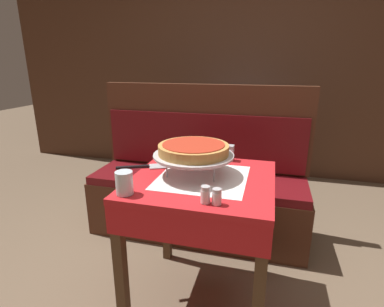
{
  "coord_description": "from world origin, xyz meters",
  "views": [
    {
      "loc": [
        0.31,
        -1.37,
        1.31
      ],
      "look_at": [
        -0.05,
        -0.01,
        0.88
      ],
      "focal_mm": 28.0,
      "sensor_mm": 36.0,
      "label": 1
    }
  ],
  "objects_px": {
    "deep_dish_pizza": "(194,149)",
    "dining_table_rear": "(239,128)",
    "salt_shaker": "(205,195)",
    "napkin_holder": "(225,152)",
    "pizza_pan_stand": "(194,156)",
    "pepper_shaker": "(217,197)",
    "condiment_caddy": "(246,113)",
    "booth_bench": "(198,192)",
    "pizza_server": "(143,167)",
    "dining_table_front": "(202,197)",
    "water_glass_near": "(124,183)"
  },
  "relations": [
    {
      "from": "deep_dish_pizza",
      "to": "napkin_holder",
      "type": "relative_size",
      "value": 3.55
    },
    {
      "from": "dining_table_rear",
      "to": "deep_dish_pizza",
      "type": "distance_m",
      "value": 1.72
    },
    {
      "from": "booth_bench",
      "to": "pizza_pan_stand",
      "type": "height_order",
      "value": "booth_bench"
    },
    {
      "from": "deep_dish_pizza",
      "to": "water_glass_near",
      "type": "height_order",
      "value": "deep_dish_pizza"
    },
    {
      "from": "deep_dish_pizza",
      "to": "condiment_caddy",
      "type": "relative_size",
      "value": 2.11
    },
    {
      "from": "booth_bench",
      "to": "salt_shaker",
      "type": "relative_size",
      "value": 22.33
    },
    {
      "from": "booth_bench",
      "to": "pepper_shaker",
      "type": "bearing_deg",
      "value": -72.07
    },
    {
      "from": "dining_table_front",
      "to": "dining_table_rear",
      "type": "relative_size",
      "value": 1.0
    },
    {
      "from": "booth_bench",
      "to": "salt_shaker",
      "type": "bearing_deg",
      "value": -74.59
    },
    {
      "from": "booth_bench",
      "to": "pizza_server",
      "type": "relative_size",
      "value": 6.12
    },
    {
      "from": "pepper_shaker",
      "to": "booth_bench",
      "type": "bearing_deg",
      "value": 107.93
    },
    {
      "from": "pizza_server",
      "to": "water_glass_near",
      "type": "relative_size",
      "value": 2.6
    },
    {
      "from": "booth_bench",
      "to": "pizza_pan_stand",
      "type": "relative_size",
      "value": 4.0
    },
    {
      "from": "booth_bench",
      "to": "deep_dish_pizza",
      "type": "height_order",
      "value": "booth_bench"
    },
    {
      "from": "dining_table_rear",
      "to": "pizza_server",
      "type": "relative_size",
      "value": 2.81
    },
    {
      "from": "salt_shaker",
      "to": "booth_bench",
      "type": "bearing_deg",
      "value": 105.41
    },
    {
      "from": "dining_table_rear",
      "to": "pizza_pan_stand",
      "type": "relative_size",
      "value": 1.84
    },
    {
      "from": "booth_bench",
      "to": "dining_table_front",
      "type": "bearing_deg",
      "value": -74.49
    },
    {
      "from": "dining_table_front",
      "to": "deep_dish_pizza",
      "type": "height_order",
      "value": "deep_dish_pizza"
    },
    {
      "from": "salt_shaker",
      "to": "napkin_holder",
      "type": "relative_size",
      "value": 0.73
    },
    {
      "from": "dining_table_rear",
      "to": "pepper_shaker",
      "type": "relative_size",
      "value": 11.08
    },
    {
      "from": "salt_shaker",
      "to": "condiment_caddy",
      "type": "xyz_separation_m",
      "value": [
        -0.03,
        2.1,
        0.0
      ]
    },
    {
      "from": "pizza_server",
      "to": "napkin_holder",
      "type": "xyz_separation_m",
      "value": [
        0.41,
        0.25,
        0.04
      ]
    },
    {
      "from": "dining_table_rear",
      "to": "pepper_shaker",
      "type": "xyz_separation_m",
      "value": [
        0.13,
        -2.0,
        0.14
      ]
    },
    {
      "from": "napkin_holder",
      "to": "condiment_caddy",
      "type": "bearing_deg",
      "value": 90.58
    },
    {
      "from": "salt_shaker",
      "to": "pepper_shaker",
      "type": "distance_m",
      "value": 0.05
    },
    {
      "from": "dining_table_front",
      "to": "pizza_pan_stand",
      "type": "distance_m",
      "value": 0.22
    },
    {
      "from": "water_glass_near",
      "to": "salt_shaker",
      "type": "relative_size",
      "value": 1.41
    },
    {
      "from": "deep_dish_pizza",
      "to": "napkin_holder",
      "type": "distance_m",
      "value": 0.32
    },
    {
      "from": "pizza_server",
      "to": "salt_shaker",
      "type": "relative_size",
      "value": 3.65
    },
    {
      "from": "pizza_pan_stand",
      "to": "napkin_holder",
      "type": "bearing_deg",
      "value": 67.21
    },
    {
      "from": "condiment_caddy",
      "to": "dining_table_front",
      "type": "bearing_deg",
      "value": -91.54
    },
    {
      "from": "salt_shaker",
      "to": "napkin_holder",
      "type": "xyz_separation_m",
      "value": [
        -0.01,
        0.58,
        0.01
      ]
    },
    {
      "from": "pizza_pan_stand",
      "to": "booth_bench",
      "type": "bearing_deg",
      "value": 101.8
    },
    {
      "from": "deep_dish_pizza",
      "to": "water_glass_near",
      "type": "relative_size",
      "value": 3.45
    },
    {
      "from": "water_glass_near",
      "to": "deep_dish_pizza",
      "type": "bearing_deg",
      "value": 52.73
    },
    {
      "from": "pizza_pan_stand",
      "to": "pepper_shaker",
      "type": "height_order",
      "value": "pizza_pan_stand"
    },
    {
      "from": "pizza_server",
      "to": "condiment_caddy",
      "type": "height_order",
      "value": "condiment_caddy"
    },
    {
      "from": "deep_dish_pizza",
      "to": "water_glass_near",
      "type": "distance_m",
      "value": 0.39
    },
    {
      "from": "dining_table_front",
      "to": "pizza_server",
      "type": "xyz_separation_m",
      "value": [
        -0.35,
        0.06,
        0.11
      ]
    },
    {
      "from": "pizza_pan_stand",
      "to": "dining_table_front",
      "type": "bearing_deg",
      "value": -24.31
    },
    {
      "from": "pizza_server",
      "to": "condiment_caddy",
      "type": "relative_size",
      "value": 1.59
    },
    {
      "from": "booth_bench",
      "to": "pizza_pan_stand",
      "type": "distance_m",
      "value": 0.88
    },
    {
      "from": "deep_dish_pizza",
      "to": "pizza_server",
      "type": "relative_size",
      "value": 1.33
    },
    {
      "from": "pizza_server",
      "to": "pepper_shaker",
      "type": "distance_m",
      "value": 0.58
    },
    {
      "from": "water_glass_near",
      "to": "condiment_caddy",
      "type": "distance_m",
      "value": 2.13
    },
    {
      "from": "deep_dish_pizza",
      "to": "salt_shaker",
      "type": "relative_size",
      "value": 4.85
    },
    {
      "from": "dining_table_front",
      "to": "booth_bench",
      "type": "relative_size",
      "value": 0.46
    },
    {
      "from": "deep_dish_pizza",
      "to": "dining_table_rear",
      "type": "bearing_deg",
      "value": 88.33
    },
    {
      "from": "booth_bench",
      "to": "deep_dish_pizza",
      "type": "xyz_separation_m",
      "value": [
        0.14,
        -0.69,
        0.56
      ]
    }
  ]
}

